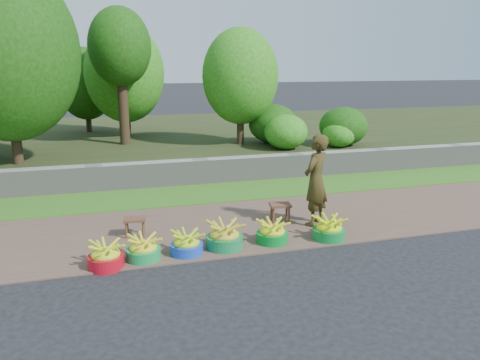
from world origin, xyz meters
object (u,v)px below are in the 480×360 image
object	(u,v)px
basin_c	(187,245)
basin_d	(225,237)
stool_left	(135,222)
basin_e	(272,233)
basin_b	(144,250)
vendor_woman	(316,180)
basin_f	(329,230)
stool_right	(280,207)
basin_a	(106,256)

from	to	relation	value
basin_c	basin_d	xyz separation A→B (m)	(0.56, 0.07, 0.03)
basin_d	stool_left	bearing A→B (deg)	145.51
basin_d	basin_e	bearing A→B (deg)	0.36
basin_b	vendor_woman	distance (m)	2.93
basin_b	basin_f	distance (m)	2.72
basin_c	stool_right	bearing A→B (deg)	28.05
stool_left	basin_b	bearing A→B (deg)	-87.23
basin_b	basin_c	bearing A→B (deg)	2.12
basin_b	basin_e	xyz separation A→B (m)	(1.87, 0.10, 0.00)
basin_c	stool_right	world-z (taller)	basin_c
basin_b	vendor_woman	world-z (taller)	vendor_woman
basin_a	stool_right	bearing A→B (deg)	20.46
basin_e	vendor_woman	bearing A→B (deg)	30.30
basin_a	basin_f	xyz separation A→B (m)	(3.21, 0.09, 0.01)
basin_d	basin_e	size ratio (longest dim) A/B	1.14
basin_d	basin_f	xyz separation A→B (m)	(1.58, -0.11, -0.01)
stool_right	vendor_woman	world-z (taller)	vendor_woman
basin_c	stool_left	bearing A→B (deg)	125.30
basin_c	basin_f	size ratio (longest dim) A/B	0.93
basin_b	basin_f	size ratio (longest dim) A/B	0.94
basin_e	basin_f	size ratio (longest dim) A/B	0.95
basin_d	basin_a	bearing A→B (deg)	-173.04
basin_d	basin_e	world-z (taller)	basin_d
stool_right	basin_e	bearing A→B (deg)	-117.92
basin_c	basin_d	size ratio (longest dim) A/B	0.85
basin_f	stool_left	world-z (taller)	basin_f
basin_a	vendor_woman	bearing A→B (deg)	12.80
basin_a	basin_b	world-z (taller)	basin_a
basin_b	basin_e	distance (m)	1.87
basin_f	stool_left	bearing A→B (deg)	161.51
basin_d	basin_f	size ratio (longest dim) A/B	1.09
basin_c	basin_f	xyz separation A→B (m)	(2.13, -0.04, 0.01)
basin_a	basin_e	distance (m)	2.36
basin_b	basin_e	bearing A→B (deg)	3.08
basin_d	stool_left	xyz separation A→B (m)	(-1.19, 0.82, 0.07)
basin_a	basin_d	world-z (taller)	basin_d
basin_a	basin_b	bearing A→B (deg)	11.96
basin_c	vendor_woman	distance (m)	2.37
basin_f	vendor_woman	xyz separation A→B (m)	(0.07, 0.66, 0.59)
basin_e	basin_f	world-z (taller)	basin_f
basin_d	basin_e	distance (m)	0.72
basin_b	stool_right	xyz separation A→B (m)	(2.31, 0.94, 0.11)
basin_c	basin_d	bearing A→B (deg)	7.57
stool_left	stool_right	size ratio (longest dim) A/B	0.95
basin_d	stool_left	size ratio (longest dim) A/B	1.48
basin_a	basin_b	size ratio (longest dim) A/B	1.02
basin_a	basin_c	distance (m)	1.08
basin_e	vendor_woman	distance (m)	1.23
vendor_woman	stool_left	bearing A→B (deg)	-43.95
stool_left	vendor_woman	distance (m)	2.90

